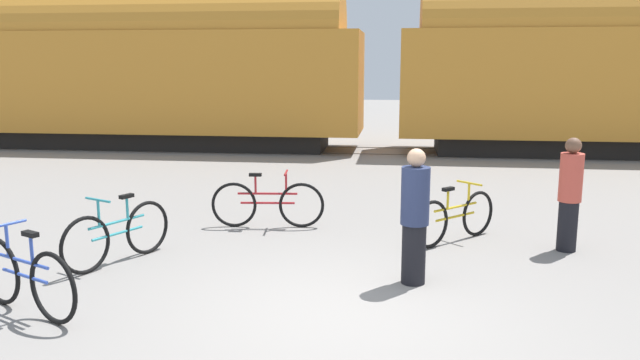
# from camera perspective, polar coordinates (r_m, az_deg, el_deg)

# --- Properties ---
(ground_plane) EXTENTS (80.00, 80.00, 0.00)m
(ground_plane) POSITION_cam_1_polar(r_m,az_deg,el_deg) (6.83, 1.77, -12.02)
(ground_plane) COLOR gray
(freight_train) EXTENTS (59.36, 2.81, 4.91)m
(freight_train) POSITION_cam_1_polar(r_m,az_deg,el_deg) (18.94, 5.60, 10.39)
(freight_train) COLOR black
(freight_train) RESTS_ON ground_plane
(rail_near) EXTENTS (71.36, 0.07, 0.01)m
(rail_near) POSITION_cam_1_polar(r_m,az_deg,el_deg) (18.41, 5.38, 2.38)
(rail_near) COLOR #4C4238
(rail_near) RESTS_ON ground_plane
(rail_far) EXTENTS (71.36, 0.07, 0.01)m
(rail_far) POSITION_cam_1_polar(r_m,az_deg,el_deg) (19.83, 5.53, 2.97)
(rail_far) COLOR #4C4238
(rail_far) RESTS_ON ground_plane
(bicycle_yellow) EXTENTS (1.27, 1.29, 0.88)m
(bicycle_yellow) POSITION_cam_1_polar(r_m,az_deg,el_deg) (9.50, 12.28, -3.36)
(bicycle_yellow) COLOR black
(bicycle_yellow) RESTS_ON ground_plane
(bicycle_blue) EXTENTS (1.59, 0.81, 0.96)m
(bicycle_blue) POSITION_cam_1_polar(r_m,az_deg,el_deg) (7.36, -25.39, -8.04)
(bicycle_blue) COLOR black
(bicycle_blue) RESTS_ON ground_plane
(bicycle_teal) EXTENTS (0.80, 1.63, 0.93)m
(bicycle_teal) POSITION_cam_1_polar(r_m,az_deg,el_deg) (8.72, -18.00, -4.75)
(bicycle_teal) COLOR black
(bicycle_teal) RESTS_ON ground_plane
(bicycle_maroon) EXTENTS (1.83, 0.46, 0.92)m
(bicycle_maroon) POSITION_cam_1_polar(r_m,az_deg,el_deg) (10.14, -4.80, -2.18)
(bicycle_maroon) COLOR black
(bicycle_maroon) RESTS_ON ground_plane
(person_in_navy) EXTENTS (0.34, 0.34, 1.65)m
(person_in_navy) POSITION_cam_1_polar(r_m,az_deg,el_deg) (7.53, 8.65, -3.36)
(person_in_navy) COLOR black
(person_in_navy) RESTS_ON ground_plane
(person_in_red) EXTENTS (0.32, 0.32, 1.62)m
(person_in_red) POSITION_cam_1_polar(r_m,az_deg,el_deg) (9.42, 21.87, -1.24)
(person_in_red) COLOR black
(person_in_red) RESTS_ON ground_plane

